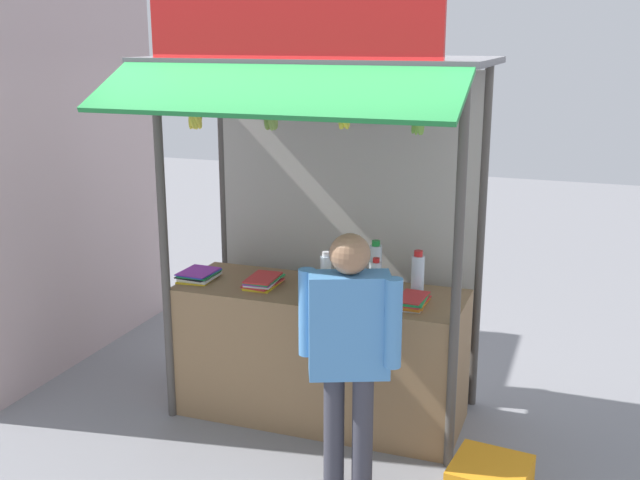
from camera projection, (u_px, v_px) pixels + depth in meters
name	position (u px, v px, depth m)	size (l,w,h in m)	color
ground_plane	(320.00, 414.00, 5.54)	(20.00, 20.00, 0.00)	gray
stall_counter	(320.00, 353.00, 5.42)	(1.97, 0.71, 0.93)	olive
stall_structure	(328.00, 171.00, 5.24)	(2.17, 1.63, 2.83)	#4C4742
water_bottle_far_left	(376.00, 263.00, 5.39)	(0.09, 0.09, 0.31)	silver
water_bottle_mid_left	(418.00, 275.00, 5.14)	(0.09, 0.09, 0.31)	silver
water_bottle_mid_right	(376.00, 277.00, 5.18)	(0.07, 0.07, 0.25)	silver
water_bottle_right	(326.00, 272.00, 5.27)	(0.07, 0.07, 0.27)	silver
magazine_stack_rear_center	(263.00, 281.00, 5.37)	(0.22, 0.32, 0.07)	yellow
magazine_stack_back_left	(336.00, 298.00, 5.01)	(0.22, 0.26, 0.08)	blue
magazine_stack_far_right	(199.00, 275.00, 5.51)	(0.25, 0.30, 0.06)	yellow
magazine_stack_front_left	(412.00, 301.00, 4.98)	(0.20, 0.31, 0.06)	white
banana_bunch_inner_right	(271.00, 119.00, 4.62)	(0.09, 0.09, 0.29)	#332D23
banana_bunch_rightmost	(419.00, 123.00, 4.33)	(0.09, 0.08, 0.28)	#332D23
banana_bunch_inner_left	(344.00, 116.00, 4.46)	(0.09, 0.09, 0.26)	#332D23
banana_bunch_leftmost	(195.00, 118.00, 4.79)	(0.10, 0.10, 0.30)	#332D23
vendor_person	(349.00, 343.00, 4.35)	(0.60, 0.35, 1.58)	#383842
neighbour_wall	(62.00, 159.00, 6.13)	(0.20, 2.40, 3.33)	#C1A8A9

